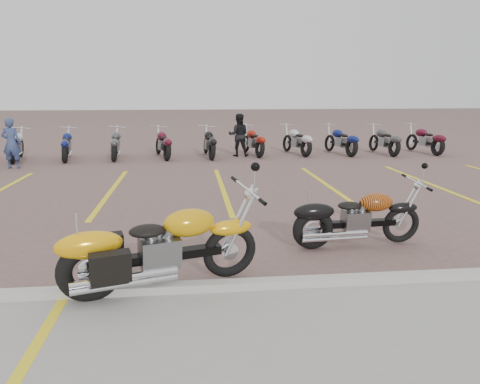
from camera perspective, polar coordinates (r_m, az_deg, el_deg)
The scene contains 8 objects.
ground at distance 7.74m, azimuth 0.02°, elevation -5.71°, with size 100.00×100.00×0.00m, color #715551.
curb at distance 5.86m, azimuth 2.20°, elevation -11.22°, with size 60.00×0.18×0.12m, color #ADAAA3.
parking_stripes at distance 11.59m, azimuth -2.14°, elevation 0.44°, with size 38.00×5.50×0.01m, color yellow, non-canonical shape.
yellow_cruiser at distance 5.78m, azimuth -10.05°, elevation -7.04°, with size 2.40×0.86×1.01m.
flame_cruiser at distance 7.47m, azimuth 13.70°, elevation -3.34°, with size 2.08×0.34×0.86m.
person_a at distance 16.07m, azimuth -26.10°, elevation 5.36°, with size 0.57×0.37×1.56m, color navy.
person_b at distance 17.15m, azimuth -0.17°, elevation 6.96°, with size 0.75×0.58×1.54m, color black.
bg_bike_row at distance 17.02m, azimuth -6.72°, elevation 6.08°, with size 19.10×2.08×1.10m.
Camera 1 is at (-0.80, -7.31, 2.41)m, focal length 35.00 mm.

